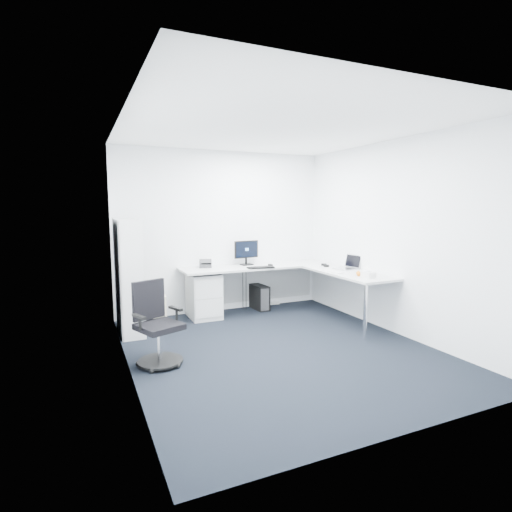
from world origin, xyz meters
name	(u,v)px	position (x,y,z in m)	size (l,w,h in m)	color
ground	(279,349)	(0.00, 0.00, 0.00)	(4.20, 4.20, 0.00)	black
ceiling	(281,128)	(0.00, 0.00, 2.70)	(4.20, 4.20, 0.00)	white
wall_back	(223,232)	(0.00, 2.10, 1.35)	(3.60, 0.02, 2.70)	white
wall_front	(411,265)	(0.00, -2.10, 1.35)	(3.60, 0.02, 2.70)	white
wall_left	(126,248)	(-1.80, 0.00, 1.35)	(0.02, 4.20, 2.70)	white
wall_right	(394,237)	(1.80, 0.00, 1.35)	(0.02, 4.20, 2.70)	white
l_desk	(270,292)	(0.55, 1.40, 0.40)	(2.71, 1.52, 0.79)	#B1B4B4
drawer_pedestal	(204,295)	(-0.45, 1.77, 0.36)	(0.47, 0.58, 0.72)	#B1B4B4
bookshelf	(129,276)	(-1.62, 1.45, 0.81)	(0.31, 0.81, 1.61)	silver
task_chair	(159,324)	(-1.46, 0.10, 0.47)	(0.53, 0.53, 0.94)	black
black_pc_tower	(259,297)	(0.59, 1.88, 0.21)	(0.19, 0.43, 0.42)	black
beige_pc_tower	(159,307)	(-1.14, 1.92, 0.20)	(0.19, 0.43, 0.41)	beige
power_strip	(271,304)	(0.91, 2.07, 0.02)	(0.32, 0.06, 0.04)	silver
monitor	(247,252)	(0.35, 1.88, 1.01)	(0.45, 0.14, 0.43)	black
black_keyboard	(261,267)	(0.42, 1.47, 0.80)	(0.43, 0.15, 0.02)	black
mouse	(270,265)	(0.68, 1.63, 0.81)	(0.05, 0.09, 0.03)	black
desk_phone	(205,263)	(-0.37, 1.91, 0.86)	(0.19, 0.19, 0.14)	#2E2E30
laptop	(344,262)	(1.57, 0.81, 0.91)	(0.33, 0.32, 0.23)	silver
white_keyboard	(332,271)	(1.26, 0.68, 0.80)	(0.11, 0.39, 0.01)	silver
headphones	(325,264)	(1.49, 1.22, 0.82)	(0.13, 0.21, 0.06)	black
orange_fruit	(359,274)	(1.38, 0.21, 0.83)	(0.08, 0.08, 0.08)	orange
tissue_box	(367,274)	(1.44, 0.10, 0.83)	(0.13, 0.25, 0.09)	silver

